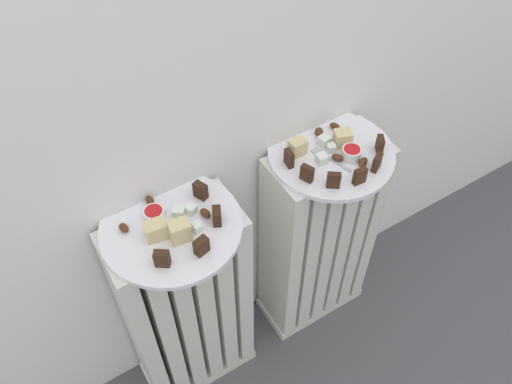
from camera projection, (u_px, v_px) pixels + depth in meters
The scene contains 34 objects.
radiator_left at pixel (188, 309), 1.31m from camera, with size 0.31×0.15×0.66m.
radiator_right at pixel (318, 240), 1.45m from camera, with size 0.31×0.15×0.66m.
plate_left at pixel (171, 227), 1.06m from camera, with size 0.29×0.29×0.01m, color white.
plate_right at pixel (331, 153), 1.19m from camera, with size 0.29×0.29×0.01m, color white.
dark_cake_slice_left_0 at pixel (162, 259), 0.98m from camera, with size 0.03×0.02×0.04m, color #382114.
dark_cake_slice_left_1 at pixel (201, 246), 0.99m from camera, with size 0.03×0.02×0.04m, color #382114.
dark_cake_slice_left_2 at pixel (217, 216), 1.04m from camera, with size 0.03×0.02×0.04m, color #382114.
dark_cake_slice_left_3 at pixel (200, 191), 1.09m from camera, with size 0.03×0.02×0.04m, color #382114.
marble_cake_slice_left_0 at pixel (180, 231), 1.01m from camera, with size 0.04×0.03×0.05m, color beige.
marble_cake_slice_left_1 at pixel (156, 230), 1.02m from camera, with size 0.05×0.03×0.04m, color beige.
turkish_delight_left_0 at pixel (191, 209), 1.06m from camera, with size 0.02×0.02×0.02m, color white.
turkish_delight_left_1 at pixel (198, 227), 1.04m from camera, with size 0.02×0.02×0.02m, color white.
turkish_delight_left_2 at pixel (179, 212), 1.06m from camera, with size 0.02×0.02×0.02m, color white.
medjool_date_left_0 at pixel (124, 228), 1.04m from camera, with size 0.02×0.02×0.02m, color #4C2814.
medjool_date_left_1 at pixel (205, 213), 1.06m from camera, with size 0.03×0.02×0.02m, color #4C2814.
medjool_date_left_2 at pixel (150, 200), 1.08m from camera, with size 0.02×0.02×0.02m, color #4C2814.
jam_bowl_left at pixel (154, 213), 1.06m from camera, with size 0.04×0.04×0.02m.
dark_cake_slice_right_0 at pixel (289, 158), 1.15m from camera, with size 0.03×0.01×0.04m, color #382114.
dark_cake_slice_right_1 at pixel (307, 173), 1.12m from camera, with size 0.03×0.01×0.04m, color #382114.
dark_cake_slice_right_2 at pixel (334, 180), 1.10m from camera, with size 0.03×0.01×0.04m, color #382114.
dark_cake_slice_right_3 at pixel (360, 176), 1.11m from camera, with size 0.03×0.01×0.04m, color #382114.
dark_cake_slice_right_4 at pixel (377, 163), 1.14m from camera, with size 0.03×0.01×0.04m, color #382114.
dark_cake_slice_right_5 at pixel (380, 145), 1.17m from camera, with size 0.03×0.01×0.04m, color #382114.
marble_cake_slice_right_0 at pixel (343, 138), 1.19m from camera, with size 0.04×0.03×0.04m, color beige.
marble_cake_slice_right_1 at pixel (298, 147), 1.17m from camera, with size 0.04×0.03×0.04m, color beige.
turkish_delight_right_0 at pixel (322, 159), 1.16m from camera, with size 0.02×0.02×0.02m, color white.
turkish_delight_right_1 at pixel (324, 141), 1.19m from camera, with size 0.02×0.02×0.02m, color white.
turkish_delight_right_2 at pixel (331, 148), 1.18m from camera, with size 0.02×0.02×0.02m, color white.
medjool_date_right_0 at pixel (337, 158), 1.16m from camera, with size 0.03×0.02×0.02m, color #4C2814.
medjool_date_right_1 at pixel (319, 132), 1.22m from camera, with size 0.03×0.02×0.01m, color #4C2814.
medjool_date_right_2 at pixel (363, 162), 1.15m from camera, with size 0.03×0.02×0.02m, color #4C2814.
medjool_date_right_3 at pixel (335, 126), 1.23m from camera, with size 0.03×0.02×0.02m, color #4C2814.
jam_bowl_right at pixel (351, 153), 1.16m from camera, with size 0.04×0.04×0.03m.
fork at pixel (329, 158), 1.17m from camera, with size 0.04×0.10×0.00m.
Camera 1 is at (-0.39, -0.35, 1.51)m, focal length 36.78 mm.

